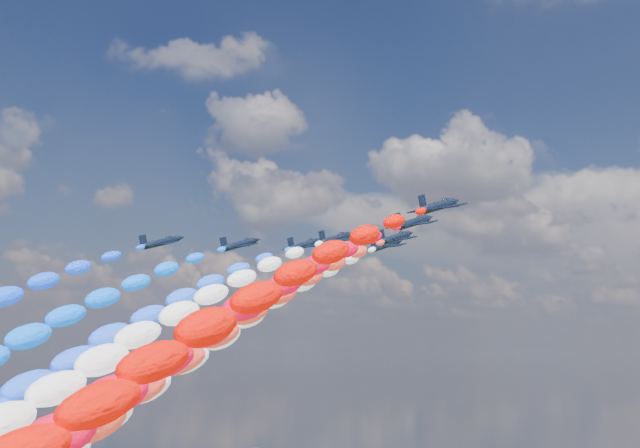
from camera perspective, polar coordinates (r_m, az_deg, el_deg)
The scene contains 15 objects.
jet_0 at distance 164.09m, azimuth -10.81°, elevation -1.25°, with size 8.77×11.76×2.59m, color black, non-canonical shape.
jet_1 at distance 164.90m, azimuth -5.51°, elevation -1.40°, with size 8.77×11.76×2.59m, color black, non-canonical shape.
trail_1 at distance 133.95m, azimuth -20.66°, elevation -9.23°, with size 5.89×92.87×50.08m, color #0661FF, non-canonical shape.
jet_2 at distance 164.72m, azimuth -1.04°, elevation -1.44°, with size 8.77×11.76×2.59m, color black, non-canonical shape.
trail_2 at distance 130.58m, azimuth -15.21°, elevation -9.51°, with size 5.89×92.87×50.08m, color #2153FF, non-canonical shape.
jet_3 at distance 155.92m, azimuth 1.07°, elevation -1.01°, with size 8.77×11.76×2.59m, color black, non-canonical shape.
trail_3 at distance 120.53m, azimuth -13.58°, elevation -9.65°, with size 5.89×92.87×50.08m, color white, non-canonical shape.
jet_4 at distance 164.98m, azimuth 4.53°, elevation -1.42°, with size 8.77×11.76×2.59m, color black, non-canonical shape.
trail_4 at distance 127.15m, azimuth -8.15°, elevation -9.76°, with size 5.89×92.87×50.08m, color white, non-canonical shape.
jet_5 at distance 155.17m, azimuth 5.16°, elevation -0.94°, with size 8.77×11.76×2.59m, color black, non-canonical shape.
trail_5 at distance 117.11m, azimuth -8.39°, elevation -9.83°, with size 5.89×92.87×50.08m, color red, non-canonical shape.
jet_6 at distance 137.56m, azimuth 6.37°, elevation 0.11°, with size 8.77×11.76×2.59m, color black, non-canonical shape.
trail_6 at distance 99.09m, azimuth -9.16°, elevation -9.99°, with size 5.89×92.87×50.08m, color red, non-canonical shape.
jet_7 at distance 122.85m, azimuth 8.08°, elevation 1.23°, with size 8.77×11.76×2.59m, color black, non-canonical shape.
trail_7 at distance 83.67m, azimuth -9.46°, elevation -10.20°, with size 5.89×92.87×50.08m, color #E30A02, non-canonical shape.
Camera 1 is at (95.34, -111.07, 75.45)m, focal length 46.94 mm.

